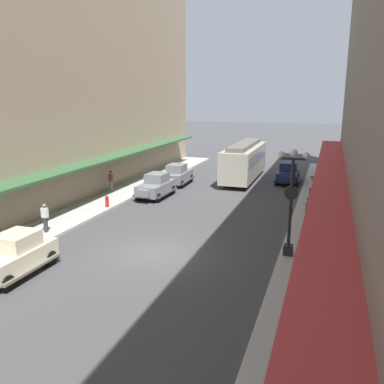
{
  "coord_description": "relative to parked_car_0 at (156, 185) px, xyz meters",
  "views": [
    {
      "loc": [
        7.93,
        -17.17,
        7.69
      ],
      "look_at": [
        0.0,
        6.0,
        1.8
      ],
      "focal_mm": 37.76,
      "sensor_mm": 36.0,
      "label": 1
    }
  ],
  "objects": [
    {
      "name": "ground_plane",
      "position": [
        4.51,
        -10.6,
        -0.94
      ],
      "size": [
        200.0,
        200.0,
        0.0
      ],
      "primitive_type": "plane",
      "color": "#424244"
    },
    {
      "name": "sidewalk_left",
      "position": [
        -2.99,
        -10.6,
        -0.87
      ],
      "size": [
        3.0,
        60.0,
        0.15
      ],
      "primitive_type": "cube",
      "color": "#B7B5AD",
      "rests_on": "ground"
    },
    {
      "name": "sidewalk_right",
      "position": [
        12.01,
        -10.6,
        -0.87
      ],
      "size": [
        3.0,
        60.0,
        0.15
      ],
      "primitive_type": "cube",
      "color": "#B7B5AD",
      "rests_on": "ground"
    },
    {
      "name": "parked_car_0",
      "position": [
        0.0,
        0.0,
        0.0
      ],
      "size": [
        2.23,
        4.29,
        1.84
      ],
      "color": "slate",
      "rests_on": "ground"
    },
    {
      "name": "parked_car_1",
      "position": [
        -0.22,
        -14.71,
        0.0
      ],
      "size": [
        2.15,
        4.27,
        1.84
      ],
      "color": "beige",
      "rests_on": "ground"
    },
    {
      "name": "parked_car_2",
      "position": [
        -0.06,
        4.77,
        0.0
      ],
      "size": [
        2.26,
        4.3,
        1.84
      ],
      "color": "slate",
      "rests_on": "ground"
    },
    {
      "name": "parked_car_3",
      "position": [
        9.09,
        8.63,
        0.0
      ],
      "size": [
        2.15,
        4.27,
        1.84
      ],
      "color": "#19234C",
      "rests_on": "ground"
    },
    {
      "name": "streetcar",
      "position": [
        5.09,
        8.52,
        0.96
      ],
      "size": [
        2.57,
        9.61,
        3.46
      ],
      "color": "#ADA899",
      "rests_on": "ground"
    },
    {
      "name": "lamp_post_with_clock",
      "position": [
        10.91,
        -8.92,
        2.04
      ],
      "size": [
        1.42,
        0.44,
        5.16
      ],
      "color": "black",
      "rests_on": "sidewalk_right"
    },
    {
      "name": "fire_hydrant",
      "position": [
        -1.84,
        -4.2,
        -0.38
      ],
      "size": [
        0.24,
        0.24,
        0.82
      ],
      "color": "#B21E19",
      "rests_on": "sidewalk_left"
    },
    {
      "name": "pedestrian_0",
      "position": [
        11.38,
        2.76,
        0.07
      ],
      "size": [
        0.36,
        0.28,
        1.67
      ],
      "color": "#2D2D33",
      "rests_on": "sidewalk_right"
    },
    {
      "name": "pedestrian_1",
      "position": [
        -2.4,
        -9.93,
        0.05
      ],
      "size": [
        0.36,
        0.24,
        1.64
      ],
      "color": "#2D2D33",
      "rests_on": "sidewalk_left"
    },
    {
      "name": "pedestrian_2",
      "position": [
        -3.88,
        -0.09,
        0.07
      ],
      "size": [
        0.36,
        0.28,
        1.67
      ],
      "color": "slate",
      "rests_on": "sidewalk_left"
    },
    {
      "name": "pedestrian_3",
      "position": [
        11.54,
        -3.92,
        0.07
      ],
      "size": [
        0.36,
        0.28,
        1.67
      ],
      "color": "slate",
      "rests_on": "sidewalk_right"
    }
  ]
}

